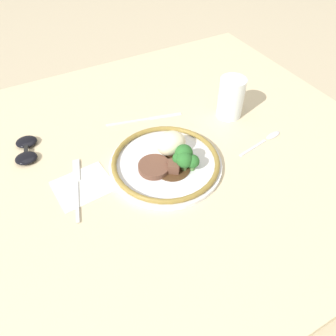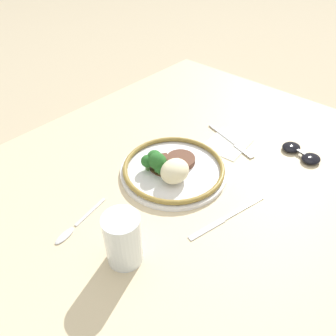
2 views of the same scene
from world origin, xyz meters
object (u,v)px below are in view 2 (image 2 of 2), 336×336
at_px(plate, 172,168).
at_px(fork, 234,143).
at_px(spoon, 71,229).
at_px(sunglasses, 301,153).
at_px(knife, 226,218).
at_px(juice_glass, 124,241).

xyz_separation_m(plate, fork, (-0.21, 0.05, -0.01)).
relative_size(plate, spoon, 1.78).
xyz_separation_m(plate, sunglasses, (-0.28, 0.21, -0.01)).
xyz_separation_m(knife, spoon, (0.24, -0.22, 0.00)).
distance_m(plate, spoon, 0.28).
relative_size(plate, fork, 1.46).
relative_size(plate, knife, 1.27).
bearing_deg(plate, sunglasses, 143.87).
height_order(juice_glass, spoon, juice_glass).
xyz_separation_m(plate, spoon, (0.27, -0.04, -0.02)).
bearing_deg(spoon, knife, 127.20).
distance_m(knife, sunglasses, 0.32).
height_order(plate, spoon, plate).
xyz_separation_m(fork, spoon, (0.48, -0.09, -0.00)).
xyz_separation_m(juice_glass, spoon, (0.03, -0.13, -0.05)).
xyz_separation_m(plate, knife, (0.03, 0.18, -0.02)).
bearing_deg(spoon, plate, 162.16).
height_order(fork, spoon, same).
bearing_deg(sunglasses, fork, -52.23).
relative_size(juice_glass, sunglasses, 0.96).
distance_m(juice_glass, spoon, 0.14).
xyz_separation_m(knife, sunglasses, (-0.32, 0.02, 0.01)).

